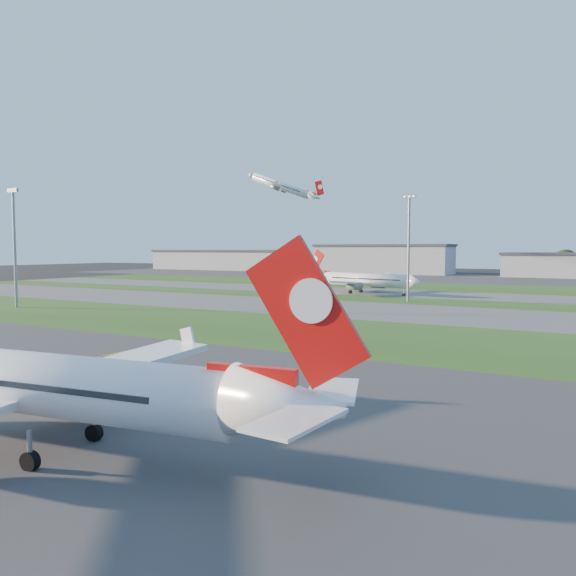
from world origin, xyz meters
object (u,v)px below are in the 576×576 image
Objects in this scene: airliner_parked at (23,384)px; light_mast_west at (14,240)px; airliner_taxiing at (364,280)px; light_mast_centre at (409,241)px.

airliner_parked is 96.91m from light_mast_west.
airliner_taxiing is at bearing 94.29° from airliner_parked.
airliner_parked is at bearing -34.32° from light_mast_west.
light_mast_west reaches higher than airliner_taxiing.
light_mast_west is at bearing -141.34° from light_mast_centre.
airliner_taxiing is at bearing 54.40° from light_mast_west.
light_mast_centre is (18.01, -16.61, 10.83)m from airliner_taxiing.
light_mast_centre is at bearing 38.66° from light_mast_west.
light_mast_west is 1.00× the size of light_mast_centre.
airliner_parked is 1.08× the size of airliner_taxiing.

